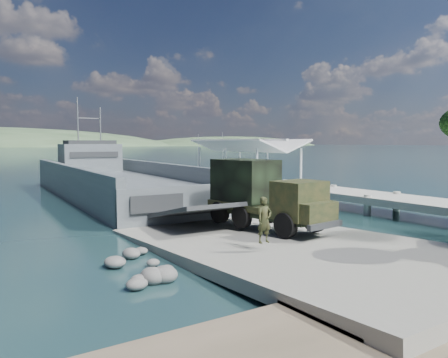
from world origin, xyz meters
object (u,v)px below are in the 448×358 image
sailboat_far (199,174)px  sailboat_near (223,176)px  pier (254,176)px  landing_craft (118,187)px  military_truck (262,194)px  soldier (264,230)px

sailboat_far → sailboat_near: bearing=-98.6°
pier → landing_craft: landing_craft is taller
landing_craft → sailboat_far: size_ratio=5.72×
military_truck → soldier: bearing=-132.9°
landing_craft → sailboat_far: (18.27, 17.06, -0.53)m
pier → military_truck: size_ratio=5.68×
pier → landing_craft: bearing=161.9°
sailboat_near → landing_craft: bearing=-143.8°
landing_craft → sailboat_far: landing_craft is taller
military_truck → sailboat_near: sailboat_near is taller
pier → landing_craft: 13.04m
pier → sailboat_far: (5.89, 21.10, -1.26)m
pier → sailboat_near: 16.53m
landing_craft → sailboat_near: size_ratio=5.56×
soldier → pier: bearing=53.6°
landing_craft → soldier: bearing=-93.1°
landing_craft → military_truck: (0.64, -20.12, 1.37)m
sailboat_far → military_truck: bearing=-127.4°
soldier → sailboat_far: (20.90, 41.49, -1.10)m
sailboat_near → military_truck: bearing=-114.7°
landing_craft → soldier: landing_craft is taller
military_truck → sailboat_near: (17.98, 31.33, -1.90)m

